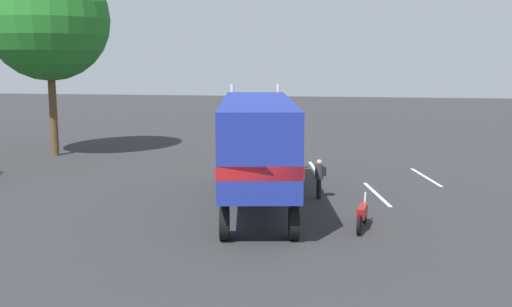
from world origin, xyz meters
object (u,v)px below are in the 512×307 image
motorcycle (362,215)px  tree_left (48,20)px  semi_truck (256,138)px  person_bystander (319,177)px

motorcycle → tree_left: (12.62, 17.75, 7.43)m
semi_truck → tree_left: 17.19m
semi_truck → tree_left: (9.08, 13.57, 5.39)m
person_bystander → tree_left: size_ratio=0.14×
motorcycle → tree_left: 23.01m
motorcycle → tree_left: size_ratio=0.18×
motorcycle → tree_left: tree_left is taller
semi_truck → person_bystander: bearing=-76.6°
motorcycle → person_bystander: bearing=21.7°
tree_left → semi_truck: bearing=-123.8°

